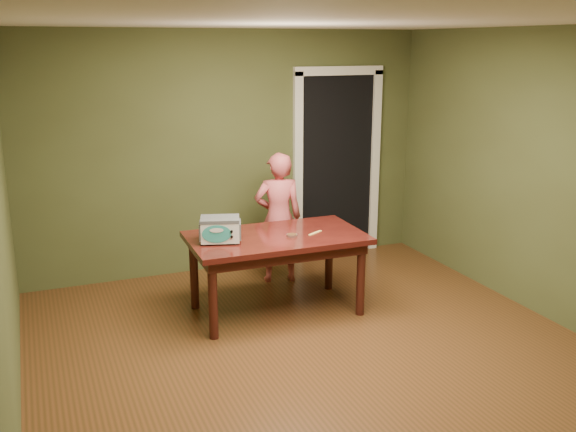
{
  "coord_description": "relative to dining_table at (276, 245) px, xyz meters",
  "views": [
    {
      "loc": [
        -2.03,
        -4.14,
        2.45
      ],
      "look_at": [
        0.08,
        1.0,
        0.95
      ],
      "focal_mm": 40.0,
      "sensor_mm": 36.0,
      "label": 1
    }
  ],
  "objects": [
    {
      "name": "baking_pan",
      "position": [
        0.12,
        -0.09,
        0.11
      ],
      "size": [
        0.1,
        0.1,
        0.02
      ],
      "color": "silver",
      "rests_on": "dining_table"
    },
    {
      "name": "room_shell",
      "position": [
        -0.0,
        -1.11,
        1.06
      ],
      "size": [
        4.52,
        5.02,
        2.61
      ],
      "color": "#49522B",
      "rests_on": "ground"
    },
    {
      "name": "floor",
      "position": [
        -0.0,
        -1.11,
        -0.65
      ],
      "size": [
        5.0,
        5.0,
        0.0
      ],
      "primitive_type": "plane",
      "color": "brown",
      "rests_on": "ground"
    },
    {
      "name": "spatula",
      "position": [
        0.36,
        -0.08,
        0.1
      ],
      "size": [
        0.17,
        0.11,
        0.01
      ],
      "primitive_type": "cube",
      "rotation": [
        0.0,
        0.0,
        0.52
      ],
      "color": "#FCD36D",
      "rests_on": "dining_table"
    },
    {
      "name": "toy_oven",
      "position": [
        -0.53,
        -0.01,
        0.22
      ],
      "size": [
        0.41,
        0.33,
        0.22
      ],
      "rotation": [
        0.0,
        0.0,
        -0.3
      ],
      "color": "#4C4F54",
      "rests_on": "dining_table"
    },
    {
      "name": "child",
      "position": [
        0.32,
        0.76,
        0.04
      ],
      "size": [
        0.56,
        0.43,
        1.38
      ],
      "primitive_type": "imported",
      "rotation": [
        0.0,
        0.0,
        2.93
      ],
      "color": "#CC545A",
      "rests_on": "floor"
    },
    {
      "name": "doorway",
      "position": [
        1.3,
        1.68,
        0.41
      ],
      "size": [
        1.1,
        0.66,
        2.25
      ],
      "color": "black",
      "rests_on": "ground"
    },
    {
      "name": "dining_table",
      "position": [
        0.0,
        0.0,
        0.0
      ],
      "size": [
        1.62,
        0.93,
        0.75
      ],
      "rotation": [
        0.0,
        0.0,
        -0.02
      ],
      "color": "#360F0C",
      "rests_on": "floor"
    }
  ]
}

